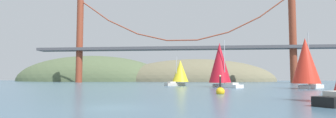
% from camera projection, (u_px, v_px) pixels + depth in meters
% --- Properties ---
extents(ground_plane, '(360.00, 360.00, 0.00)m').
position_uv_depth(ground_plane, '(111.00, 108.00, 18.66)').
color(ground_plane, '#426075').
extents(headland_center, '(88.02, 44.00, 24.71)m').
position_uv_depth(headland_center, '(195.00, 81.00, 152.13)').
color(headland_center, '#6B664C').
rests_on(headland_center, ground_plane).
extents(headland_left, '(89.00, 44.00, 29.35)m').
position_uv_depth(headland_left, '(91.00, 81.00, 158.26)').
color(headland_left, '#4C5B3D').
rests_on(headland_left, ground_plane).
extents(suspension_bridge, '(125.05, 6.00, 36.11)m').
position_uv_depth(suspension_bridge, '(182.00, 45.00, 114.02)').
color(suspension_bridge, brown).
rests_on(suspension_bridge, ground_plane).
extents(sailboat_yellow_sail, '(6.91, 6.69, 7.50)m').
position_uv_depth(sailboat_yellow_sail, '(180.00, 72.00, 70.78)').
color(sailboat_yellow_sail, '#B7B2A8').
rests_on(sailboat_yellow_sail, ground_plane).
extents(sailboat_scarlet_sail, '(8.50, 9.10, 10.77)m').
position_uv_depth(sailboat_scarlet_sail, '(306.00, 62.00, 51.15)').
color(sailboat_scarlet_sail, white).
rests_on(sailboat_scarlet_sail, ground_plane).
extents(sailboat_crimson_sail, '(7.49, 9.36, 10.07)m').
position_uv_depth(sailboat_crimson_sail, '(220.00, 64.00, 59.57)').
color(sailboat_crimson_sail, white).
rests_on(sailboat_crimson_sail, ground_plane).
extents(channel_buoy, '(1.10, 1.10, 2.64)m').
position_uv_depth(channel_buoy, '(220.00, 91.00, 34.24)').
color(channel_buoy, gold).
rests_on(channel_buoy, ground_plane).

